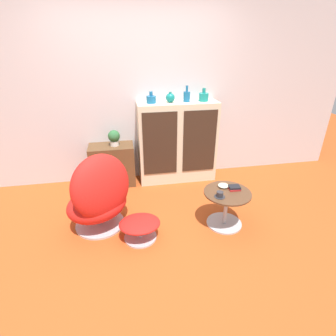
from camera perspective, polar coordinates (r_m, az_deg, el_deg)
ground_plane at (r=3.00m, az=-2.84°, el=-14.76°), size 12.00×12.00×0.00m
wall_back at (r=3.87m, az=-6.52°, el=15.99°), size 6.40×0.06×2.60m
sideboard at (r=3.92m, az=2.03°, el=5.59°), size 1.15×0.38×1.19m
tv_console at (r=3.95m, az=-11.95°, el=0.65°), size 0.64×0.37×0.61m
egg_chair at (r=2.99m, az=-14.70°, el=-5.90°), size 0.94×0.93×0.94m
ottoman at (r=2.90m, az=-6.15°, el=-12.36°), size 0.44×0.38×0.24m
coffee_table at (r=3.10m, az=12.51°, el=-7.98°), size 0.53×0.53×0.44m
vase_leftmost at (r=3.68m, az=-3.69°, el=14.74°), size 0.13×0.13×0.15m
vase_inner_left at (r=3.72m, az=0.50°, el=15.06°), size 0.12×0.12×0.14m
vase_inner_right at (r=3.77m, az=4.10°, el=15.33°), size 0.09×0.09×0.22m
vase_rightmost at (r=3.84m, az=7.78°, el=15.14°), size 0.13×0.13×0.18m
potted_plant at (r=3.79m, az=-11.66°, el=6.56°), size 0.17×0.17×0.22m
teacup at (r=2.89m, az=11.21°, el=-5.75°), size 0.12×0.12×0.06m
book_stack at (r=3.07m, az=14.24°, el=-4.19°), size 0.13×0.11×0.04m
bowl at (r=3.09m, az=11.95°, el=-3.75°), size 0.12×0.12×0.04m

